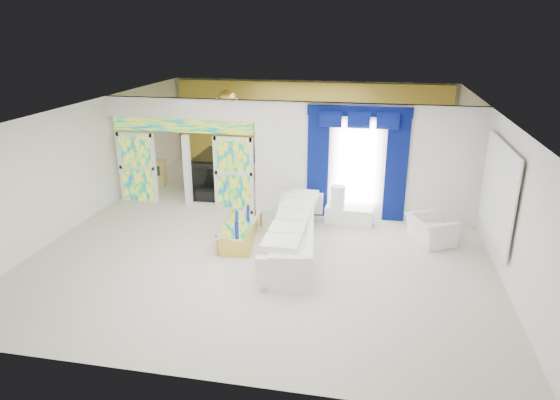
% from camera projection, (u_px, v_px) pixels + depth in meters
% --- Properties ---
extents(floor, '(12.00, 12.00, 0.00)m').
position_uv_depth(floor, '(278.00, 224.00, 12.69)').
color(floor, '#B7AF9E').
rests_on(floor, ground).
extents(dividing_wall, '(5.70, 0.18, 3.00)m').
position_uv_depth(dividing_wall, '(367.00, 162.00, 12.73)').
color(dividing_wall, white).
rests_on(dividing_wall, ground).
extents(dividing_header, '(4.30, 0.18, 0.55)m').
position_uv_depth(dividing_header, '(181.00, 108.00, 13.22)').
color(dividing_header, white).
rests_on(dividing_header, dividing_wall).
extents(stained_panel_left, '(0.95, 0.04, 2.00)m').
position_uv_depth(stained_panel_left, '(137.00, 168.00, 14.06)').
color(stained_panel_left, '#994C3F').
rests_on(stained_panel_left, ground).
extents(stained_panel_right, '(0.95, 0.04, 2.00)m').
position_uv_depth(stained_panel_right, '(234.00, 173.00, 13.54)').
color(stained_panel_right, '#994C3F').
rests_on(stained_panel_right, ground).
extents(stained_transom, '(4.00, 0.05, 0.35)m').
position_uv_depth(stained_transom, '(182.00, 126.00, 13.38)').
color(stained_transom, '#994C3F').
rests_on(stained_transom, dividing_header).
extents(window_pane, '(1.00, 0.02, 2.30)m').
position_uv_depth(window_pane, '(357.00, 164.00, 12.70)').
color(window_pane, white).
rests_on(window_pane, dividing_wall).
extents(blue_drape_left, '(0.55, 0.10, 2.80)m').
position_uv_depth(blue_drape_left, '(318.00, 165.00, 12.87)').
color(blue_drape_left, '#031142').
rests_on(blue_drape_left, ground).
extents(blue_drape_right, '(0.55, 0.10, 2.80)m').
position_uv_depth(blue_drape_right, '(396.00, 169.00, 12.50)').
color(blue_drape_right, '#031142').
rests_on(blue_drape_right, ground).
extents(blue_pelmet, '(2.60, 0.12, 0.25)m').
position_uv_depth(blue_pelmet, '(360.00, 111.00, 12.21)').
color(blue_pelmet, '#031142').
rests_on(blue_pelmet, dividing_wall).
extents(wall_mirror, '(0.04, 2.70, 1.90)m').
position_uv_depth(wall_mirror, '(499.00, 191.00, 10.35)').
color(wall_mirror, white).
rests_on(wall_mirror, ground).
extents(gold_curtains, '(9.70, 0.12, 2.90)m').
position_uv_depth(gold_curtains, '(310.00, 124.00, 17.65)').
color(gold_curtains, gold).
rests_on(gold_curtains, ground).
extents(white_sofa, '(1.32, 4.03, 0.75)m').
position_uv_depth(white_sofa, '(295.00, 235.00, 11.13)').
color(white_sofa, white).
rests_on(white_sofa, ground).
extents(coffee_table, '(0.87, 1.98, 0.43)m').
position_uv_depth(coffee_table, '(240.00, 232.00, 11.70)').
color(coffee_table, gold).
rests_on(coffee_table, ground).
extents(console_table, '(1.23, 0.44, 0.41)m').
position_uv_depth(console_table, '(349.00, 216.00, 12.70)').
color(console_table, white).
rests_on(console_table, ground).
extents(table_lamp, '(0.36, 0.36, 0.58)m').
position_uv_depth(table_lamp, '(338.00, 197.00, 12.59)').
color(table_lamp, silver).
rests_on(table_lamp, console_table).
extents(armchair, '(1.25, 1.30, 0.65)m').
position_uv_depth(armchair, '(431.00, 230.00, 11.50)').
color(armchair, white).
rests_on(armchair, ground).
extents(grand_piano, '(1.56, 2.01, 0.99)m').
position_uv_depth(grand_piano, '(224.00, 169.00, 15.75)').
color(grand_piano, black).
rests_on(grand_piano, ground).
extents(piano_bench, '(0.94, 0.39, 0.31)m').
position_uv_depth(piano_bench, '(208.00, 195.00, 14.38)').
color(piano_bench, black).
rests_on(piano_bench, ground).
extents(tv_console, '(0.62, 0.58, 0.81)m').
position_uv_depth(tv_console, '(156.00, 173.00, 15.65)').
color(tv_console, tan).
rests_on(tv_console, ground).
extents(chandelier, '(0.60, 0.60, 0.60)m').
position_uv_depth(chandelier, '(227.00, 99.00, 15.37)').
color(chandelier, gold).
rests_on(chandelier, ceiling).
extents(decanters, '(0.20, 1.19, 0.30)m').
position_uv_depth(decanters, '(239.00, 221.00, 11.49)').
color(decanters, white).
rests_on(decanters, coffee_table).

